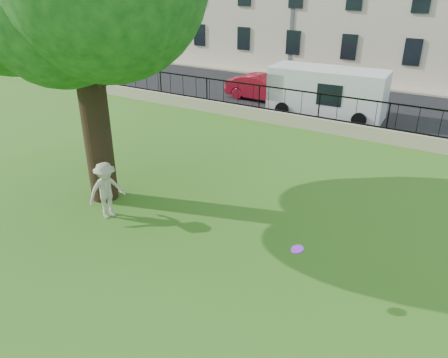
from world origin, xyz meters
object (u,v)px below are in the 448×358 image
Objects in this scene: man at (106,190)px; red_sedan at (263,88)px; white_van at (327,93)px; frisbee at (297,249)px.

man reaches higher than red_sedan.
red_sedan is 0.76× the size of white_van.
white_van is (2.03, 13.03, 0.32)m from man.
man is 0.31× the size of white_van.
white_van is (4.03, -1.00, 0.48)m from red_sedan.
red_sedan is (-8.05, 14.48, -0.54)m from frisbee.
frisbee is 16.58m from red_sedan.
man is at bearing -102.04° from white_van.
red_sedan is 4.18m from white_van.
white_van reaches higher than red_sedan.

